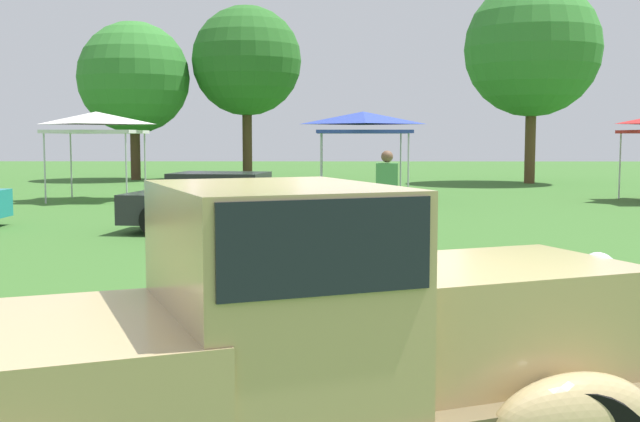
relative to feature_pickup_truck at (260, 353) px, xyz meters
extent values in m
cube|color=brown|center=(-0.04, -0.01, -0.31)|extent=(4.57, 2.98, 0.20)
cube|color=tan|center=(1.17, 0.48, 0.07)|extent=(1.90, 1.62, 0.60)
ellipsoid|color=silver|center=(1.93, 0.79, 0.05)|extent=(0.35, 0.54, 0.68)
cube|color=tan|center=(0.07, 0.03, 0.31)|extent=(1.48, 1.66, 1.04)
cube|color=black|center=(0.07, 0.03, 0.61)|extent=(1.41, 1.66, 0.40)
ellipsoid|color=tan|center=(0.96, 1.17, -0.31)|extent=(0.99, 0.68, 0.52)
sphere|color=silver|center=(1.81, 1.22, 0.13)|extent=(0.18, 0.18, 0.18)
cylinder|color=black|center=(0.96, 1.17, -0.49)|extent=(0.76, 0.24, 0.76)
cube|color=#28282D|center=(-1.71, 12.22, -0.37)|extent=(4.34, 2.28, 0.60)
cube|color=black|center=(-1.88, 12.25, 0.13)|extent=(2.02, 1.70, 0.44)
cylinder|color=black|center=(-0.60, 11.27, -0.55)|extent=(0.64, 0.22, 0.64)
cylinder|color=black|center=(-3.06, 11.64, -0.55)|extent=(0.64, 0.22, 0.64)
cylinder|color=#7F7056|center=(1.29, 10.82, -0.44)|extent=(0.16, 0.16, 0.86)
cylinder|color=#7F7056|center=(1.49, 10.81, -0.44)|extent=(0.16, 0.16, 0.86)
cube|color=#4C9351|center=(1.39, 10.81, 0.29)|extent=(0.42, 0.27, 0.60)
sphere|color=brown|center=(1.39, 10.81, 0.71)|extent=(0.22, 0.22, 0.22)
cylinder|color=#B7B7BC|center=(-5.59, 21.75, 0.16)|extent=(0.05, 0.05, 2.05)
cylinder|color=#B7B7BC|center=(-5.59, 19.36, 0.16)|extent=(0.05, 0.05, 2.05)
cylinder|color=#B7B7BC|center=(-7.98, 21.75, 0.16)|extent=(0.05, 0.05, 2.05)
cylinder|color=#B7B7BC|center=(-7.98, 19.36, 0.16)|extent=(0.05, 0.05, 2.05)
cube|color=silver|center=(-6.79, 20.56, 1.23)|extent=(2.65, 2.65, 0.10)
pyramid|color=silver|center=(-6.79, 20.56, 1.65)|extent=(2.60, 2.60, 0.38)
cylinder|color=#B7B7BC|center=(2.62, 21.80, 0.16)|extent=(0.05, 0.05, 2.05)
cylinder|color=#B7B7BC|center=(2.62, 19.27, 0.16)|extent=(0.05, 0.05, 2.05)
cylinder|color=#B7B7BC|center=(0.09, 21.80, 0.16)|extent=(0.05, 0.05, 2.05)
cylinder|color=#B7B7BC|center=(0.09, 19.27, 0.16)|extent=(0.05, 0.05, 2.05)
cube|color=#2D429E|center=(1.35, 20.54, 1.23)|extent=(2.81, 2.81, 0.10)
pyramid|color=#2D429E|center=(1.35, 20.54, 1.65)|extent=(2.75, 2.75, 0.38)
cylinder|color=#B7B7BC|center=(9.46, 21.37, 0.16)|extent=(0.05, 0.05, 2.05)
cylinder|color=#47331E|center=(-8.49, 32.40, 0.75)|extent=(0.44, 0.44, 3.23)
sphere|color=#337A2D|center=(-8.49, 32.40, 3.74)|extent=(5.01, 5.01, 5.01)
cylinder|color=#47331E|center=(-3.45, 32.93, 1.15)|extent=(0.44, 0.44, 4.03)
sphere|color=#286623|center=(-3.45, 32.93, 4.54)|extent=(4.97, 4.97, 4.97)
cylinder|color=brown|center=(8.75, 29.87, 1.16)|extent=(0.44, 0.44, 4.05)
sphere|color=#337A2D|center=(8.75, 29.87, 4.73)|extent=(5.64, 5.64, 5.64)
camera|label=1|loc=(0.34, -3.87, 1.06)|focal=44.90mm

